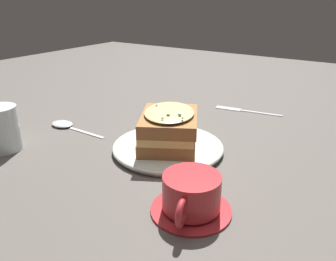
# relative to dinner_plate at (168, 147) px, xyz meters

# --- Properties ---
(ground_plane) EXTENTS (2.40, 2.40, 0.00)m
(ground_plane) POSITION_rel_dinner_plate_xyz_m (-0.02, -0.02, -0.01)
(ground_plane) COLOR #514C47
(dinner_plate) EXTENTS (0.23, 0.23, 0.01)m
(dinner_plate) POSITION_rel_dinner_plate_xyz_m (0.00, 0.00, 0.00)
(dinner_plate) COLOR silver
(dinner_plate) RESTS_ON ground_plane
(sandwich) EXTENTS (0.16, 0.17, 0.08)m
(sandwich) POSITION_rel_dinner_plate_xyz_m (0.00, -0.00, 0.04)
(sandwich) COLOR olive
(sandwich) RESTS_ON dinner_plate
(teacup_with_saucer) EXTENTS (0.12, 0.13, 0.06)m
(teacup_with_saucer) POSITION_rel_dinner_plate_xyz_m (0.14, -0.15, 0.02)
(teacup_with_saucer) COLOR #AD282D
(teacup_with_saucer) RESTS_ON ground_plane
(water_glass) EXTENTS (0.07, 0.07, 0.09)m
(water_glass) POSITION_rel_dinner_plate_xyz_m (-0.28, -0.18, 0.04)
(water_glass) COLOR silver
(water_glass) RESTS_ON ground_plane
(fork) EXTENTS (0.18, 0.04, 0.00)m
(fork) POSITION_rel_dinner_plate_xyz_m (0.03, 0.32, -0.01)
(fork) COLOR silver
(fork) RESTS_ON ground_plane
(spoon) EXTENTS (0.17, 0.04, 0.01)m
(spoon) POSITION_rel_dinner_plate_xyz_m (-0.28, -0.03, -0.00)
(spoon) COLOR silver
(spoon) RESTS_ON ground_plane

